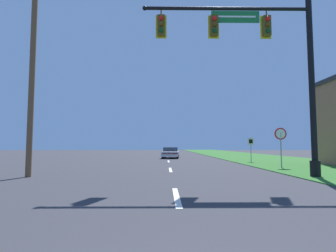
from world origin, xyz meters
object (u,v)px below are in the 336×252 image
object	(u,v)px
car_ahead	(171,153)
utility_pole_near	(33,59)
signal_mast	(267,59)
route_sign_post	(251,144)
stop_sign	(281,138)

from	to	relation	value
car_ahead	utility_pole_near	size ratio (longest dim) A/B	0.46
signal_mast	route_sign_post	bearing A→B (deg)	76.07
stop_sign	route_sign_post	distance (m)	5.77
stop_sign	utility_pole_near	world-z (taller)	utility_pole_near
signal_mast	route_sign_post	world-z (taller)	signal_mast
stop_sign	utility_pole_near	xyz separation A→B (m)	(-13.53, -4.55, 3.56)
signal_mast	car_ahead	bearing A→B (deg)	102.52
stop_sign	car_ahead	bearing A→B (deg)	116.53
utility_pole_near	car_ahead	bearing A→B (deg)	69.21
stop_sign	utility_pole_near	bearing A→B (deg)	-161.41
signal_mast	stop_sign	distance (m)	6.53
route_sign_post	car_ahead	bearing A→B (deg)	131.08
car_ahead	route_sign_post	xyz separation A→B (m)	(6.68, -7.67, 0.92)
stop_sign	route_sign_post	bearing A→B (deg)	90.20
signal_mast	stop_sign	bearing A→B (deg)	61.30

